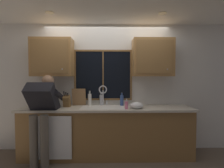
{
  "coord_description": "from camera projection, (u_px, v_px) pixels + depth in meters",
  "views": [
    {
      "loc": [
        0.05,
        -3.4,
        1.49
      ],
      "look_at": [
        0.1,
        -0.3,
        1.36
      ],
      "focal_mm": 26.75,
      "sensor_mm": 36.0,
      "label": 1
    }
  ],
  "objects": [
    {
      "name": "back_wall",
      "position": [
        107.0,
        87.0,
        3.47
      ],
      "size": [
        5.51,
        0.12,
        2.55
      ],
      "primitive_type": "cube",
      "color": "silver",
      "rests_on": "floor"
    },
    {
      "name": "ceiling_downlight_left",
      "position": [
        50.0,
        13.0,
        2.74
      ],
      "size": [
        0.14,
        0.14,
        0.01
      ],
      "primitive_type": "cylinder",
      "color": "#FFEAB2"
    },
    {
      "name": "ceiling_downlight_right",
      "position": [
        162.0,
        13.0,
        2.77
      ],
      "size": [
        0.14,
        0.14,
        0.01
      ],
      "primitive_type": "cylinder",
      "color": "#FFEAB2"
    },
    {
      "name": "window_glass",
      "position": [
        103.0,
        75.0,
        3.39
      ],
      "size": [
        1.1,
        0.02,
        0.95
      ],
      "primitive_type": "cube",
      "color": "black"
    },
    {
      "name": "window_frame_top",
      "position": [
        103.0,
        51.0,
        3.36
      ],
      "size": [
        1.17,
        0.02,
        0.04
      ],
      "primitive_type": "cube",
      "color": "brown"
    },
    {
      "name": "window_frame_bottom",
      "position": [
        103.0,
        99.0,
        3.4
      ],
      "size": [
        1.17,
        0.02,
        0.04
      ],
      "primitive_type": "cube",
      "color": "brown"
    },
    {
      "name": "window_frame_left",
      "position": [
        75.0,
        75.0,
        3.37
      ],
      "size": [
        0.03,
        0.02,
        0.95
      ],
      "primitive_type": "cube",
      "color": "brown"
    },
    {
      "name": "window_frame_right",
      "position": [
        131.0,
        75.0,
        3.39
      ],
      "size": [
        0.03,
        0.02,
        0.95
      ],
      "primitive_type": "cube",
      "color": "brown"
    },
    {
      "name": "window_mullion_center",
      "position": [
        103.0,
        75.0,
        3.38
      ],
      "size": [
        0.02,
        0.02,
        0.95
      ],
      "primitive_type": "cube",
      "color": "brown"
    },
    {
      "name": "lower_cabinet_run",
      "position": [
        107.0,
        132.0,
        3.15
      ],
      "size": [
        3.11,
        0.58,
        0.88
      ],
      "primitive_type": "cube",
      "color": "olive",
      "rests_on": "floor"
    },
    {
      "name": "countertop",
      "position": [
        107.0,
        108.0,
        3.11
      ],
      "size": [
        3.17,
        0.62,
        0.04
      ],
      "primitive_type": "cube",
      "color": "beige",
      "rests_on": "lower_cabinet_run"
    },
    {
      "name": "dishwasher_front",
      "position": [
        54.0,
        138.0,
        2.82
      ],
      "size": [
        0.6,
        0.02,
        0.74
      ],
      "primitive_type": "cube",
      "color": "white"
    },
    {
      "name": "upper_cabinet_left",
      "position": [
        52.0,
        58.0,
        3.2
      ],
      "size": [
        0.77,
        0.36,
        0.72
      ],
      "color": "#9E703D"
    },
    {
      "name": "upper_cabinet_right",
      "position": [
        153.0,
        58.0,
        3.23
      ],
      "size": [
        0.77,
        0.36,
        0.72
      ],
      "color": "#9E703D"
    },
    {
      "name": "sink",
      "position": [
        103.0,
        112.0,
        3.13
      ],
      "size": [
        0.8,
        0.46,
        0.21
      ],
      "color": "white",
      "rests_on": "lower_cabinet_run"
    },
    {
      "name": "faucet",
      "position": [
        103.0,
        93.0,
        3.29
      ],
      "size": [
        0.18,
        0.09,
        0.4
      ],
      "color": "silver",
      "rests_on": "countertop"
    },
    {
      "name": "person_standing",
      "position": [
        43.0,
        109.0,
        2.81
      ],
      "size": [
        0.53,
        0.71,
        1.52
      ],
      "color": "#595147",
      "rests_on": "floor"
    },
    {
      "name": "knife_block",
      "position": [
        67.0,
        101.0,
        3.14
      ],
      "size": [
        0.12,
        0.18,
        0.32
      ],
      "color": "brown",
      "rests_on": "countertop"
    },
    {
      "name": "cutting_board",
      "position": [
        79.0,
        97.0,
        3.32
      ],
      "size": [
        0.27,
        0.09,
        0.34
      ],
      "primitive_type": "cube",
      "rotation": [
        0.21,
        0.0,
        0.0
      ],
      "color": "#997047",
      "rests_on": "countertop"
    },
    {
      "name": "mixing_bowl",
      "position": [
        137.0,
        105.0,
        3.01
      ],
      "size": [
        0.24,
        0.24,
        0.12
      ],
      "primitive_type": "ellipsoid",
      "color": "silver",
      "rests_on": "countertop"
    },
    {
      "name": "soap_dispenser",
      "position": [
        126.0,
        105.0,
        2.95
      ],
      "size": [
        0.06,
        0.07,
        0.19
      ],
      "color": "pink",
      "rests_on": "countertop"
    },
    {
      "name": "bottle_green_glass",
      "position": [
        101.0,
        100.0,
        3.35
      ],
      "size": [
        0.06,
        0.06,
        0.26
      ],
      "color": "#B7B7BC",
      "rests_on": "countertop"
    },
    {
      "name": "bottle_tall_clear",
      "position": [
        122.0,
        100.0,
        3.31
      ],
      "size": [
        0.07,
        0.07,
        0.26
      ],
      "color": "#334C8C",
      "rests_on": "countertop"
    },
    {
      "name": "bottle_amber_small",
      "position": [
        90.0,
        99.0,
        3.32
      ],
      "size": [
        0.07,
        0.07,
        0.3
      ],
      "color": "silver",
      "rests_on": "countertop"
    }
  ]
}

